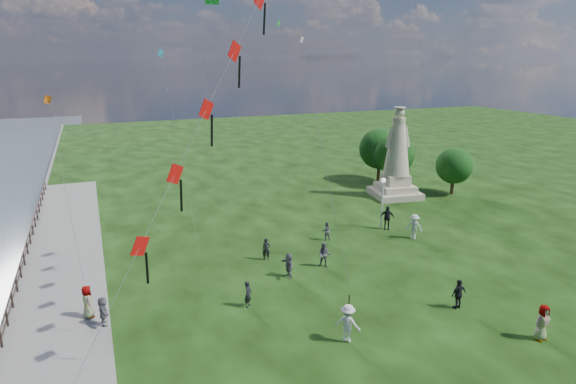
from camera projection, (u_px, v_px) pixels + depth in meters
name	position (u px, v px, depth m)	size (l,w,h in m)	color
waterfront	(34.00, 315.00, 25.58)	(200.00, 200.00, 1.51)	#354750
statue	(397.00, 164.00, 46.45)	(4.91, 4.91, 8.71)	#BCA88E
lamppost	(383.00, 192.00, 37.70)	(0.38, 0.38, 4.14)	silver
tree_row	(400.00, 154.00, 50.50)	(7.88, 11.40, 5.83)	#382314
person_0	(248.00, 294.00, 26.18)	(0.54, 0.36, 1.49)	black
person_1	(324.00, 255.00, 31.15)	(0.82, 0.51, 1.68)	#595960
person_2	(348.00, 323.00, 22.90)	(1.24, 0.64, 1.92)	silver
person_3	(459.00, 294.00, 25.99)	(0.99, 0.51, 1.68)	black
person_4	(542.00, 322.00, 23.06)	(0.89, 0.55, 1.82)	#595960
person_5	(103.00, 313.00, 24.23)	(1.42, 0.61, 1.53)	#595960
person_6	(266.00, 249.00, 32.26)	(0.56, 0.37, 1.53)	black
person_7	(326.00, 231.00, 35.83)	(0.71, 0.44, 1.45)	#595960
person_8	(414.00, 227.00, 36.01)	(1.24, 0.64, 1.91)	silver
person_9	(387.00, 218.00, 38.01)	(1.13, 0.58, 1.93)	black
person_10	(88.00, 303.00, 24.91)	(0.86, 0.53, 1.76)	#595960
person_11	(289.00, 265.00, 29.76)	(1.46, 0.63, 1.57)	#595960
red_kite_train	(219.00, 89.00, 21.94)	(12.69, 9.35, 19.00)	black
small_kites	(267.00, 46.00, 41.07)	(31.47, 16.89, 25.58)	teal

